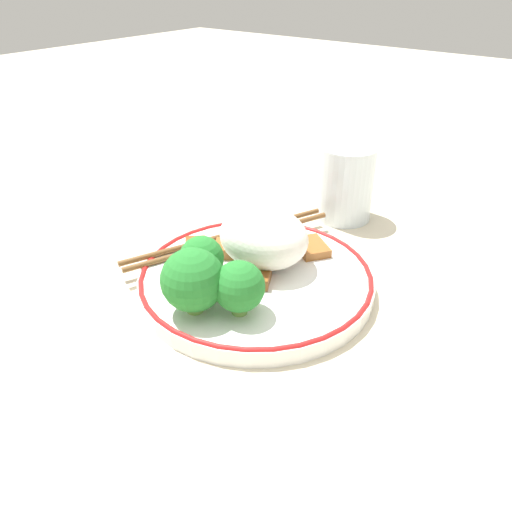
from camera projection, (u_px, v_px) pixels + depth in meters
ground_plane at (256, 287)px, 0.49m from camera, size 3.00×3.00×0.00m
plate at (256, 279)px, 0.48m from camera, size 0.23×0.23×0.02m
rice_mound at (264, 237)px, 0.48m from camera, size 0.09×0.08×0.06m
broccoli_back_left at (202, 260)px, 0.45m from camera, size 0.04×0.04×0.05m
broccoli_back_center at (193, 280)px, 0.42m from camera, size 0.05×0.05×0.06m
broccoli_back_right at (239, 287)px, 0.42m from camera, size 0.04×0.04×0.05m
meat_near_front at (311, 247)px, 0.52m from camera, size 0.05×0.05×0.01m
meat_near_left at (231, 249)px, 0.51m from camera, size 0.04×0.04×0.01m
meat_near_right at (258, 277)px, 0.47m from camera, size 0.03×0.04×0.01m
meat_near_back at (198, 243)px, 0.52m from camera, size 0.03×0.03×0.01m
meat_on_rice_edge at (251, 231)px, 0.54m from camera, size 0.04×0.04×0.01m
chopsticks at (230, 237)px, 0.54m from camera, size 0.11×0.23×0.01m
drinking_glass at (346, 183)px, 0.60m from camera, size 0.07×0.07×0.09m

